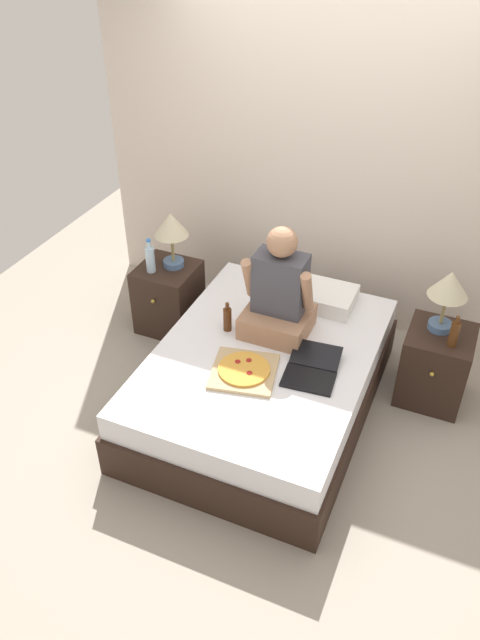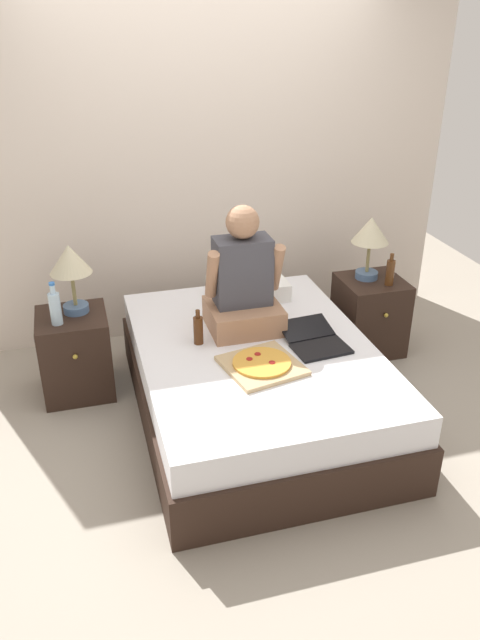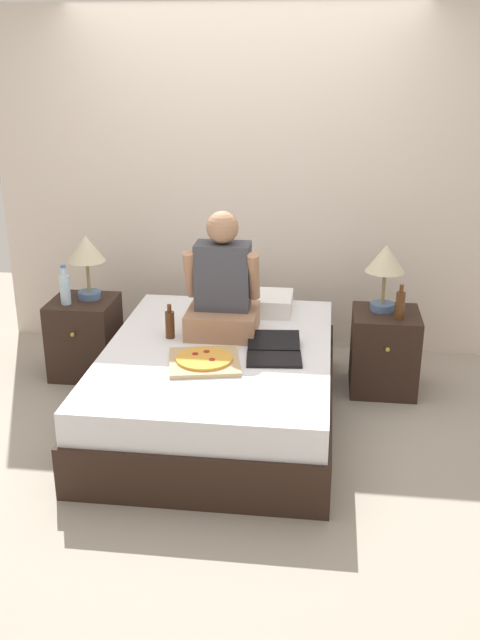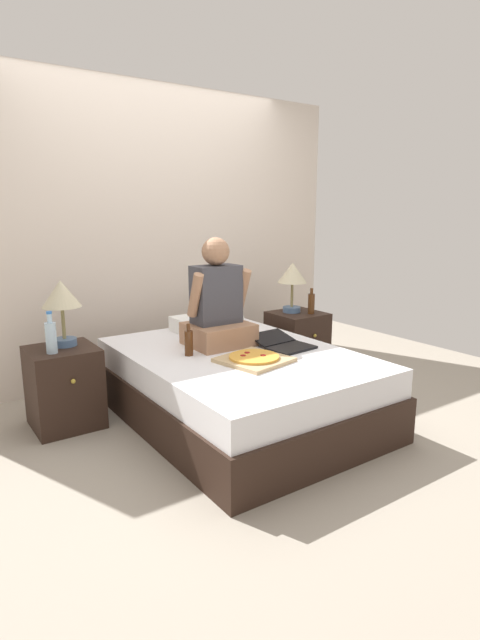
{
  "view_description": "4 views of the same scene",
  "coord_description": "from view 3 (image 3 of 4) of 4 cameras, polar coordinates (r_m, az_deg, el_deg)",
  "views": [
    {
      "loc": [
        1.11,
        -2.96,
        3.1
      ],
      "look_at": [
        -0.13,
        -0.11,
        0.79
      ],
      "focal_mm": 35.0,
      "sensor_mm": 36.0,
      "label": 1
    },
    {
      "loc": [
        -0.96,
        -3.08,
        2.32
      ],
      "look_at": [
        -0.15,
        -0.18,
        0.77
      ],
      "focal_mm": 35.0,
      "sensor_mm": 36.0,
      "label": 2
    },
    {
      "loc": [
        0.63,
        -3.94,
        2.18
      ],
      "look_at": [
        0.13,
        0.01,
        0.67
      ],
      "focal_mm": 40.0,
      "sensor_mm": 36.0,
      "label": 3
    },
    {
      "loc": [
        -1.88,
        -2.76,
        1.46
      ],
      "look_at": [
        -0.09,
        -0.16,
        0.76
      ],
      "focal_mm": 28.0,
      "sensor_mm": 36.0,
      "label": 4
    }
  ],
  "objects": [
    {
      "name": "water_bottle",
      "position": [
        4.99,
        -13.82,
        2.46
      ],
      "size": [
        0.07,
        0.07,
        0.28
      ],
      "color": "silver",
      "rests_on": "nightstand_left"
    },
    {
      "name": "nightstand_left",
      "position": [
        5.18,
        -12.29,
        -1.33
      ],
      "size": [
        0.44,
        0.47,
        0.55
      ],
      "color": "black",
      "rests_on": "ground"
    },
    {
      "name": "lamp_on_right_nightstand",
      "position": [
        4.76,
        11.56,
        4.47
      ],
      "size": [
        0.26,
        0.26,
        0.45
      ],
      "color": "#4C6B93",
      "rests_on": "nightstand_right"
    },
    {
      "name": "beer_bottle_on_bed",
      "position": [
        4.46,
        -5.63,
        -0.32
      ],
      "size": [
        0.06,
        0.06,
        0.22
      ],
      "color": "#4C2811",
      "rests_on": "bed"
    },
    {
      "name": "lamp_on_left_nightstand",
      "position": [
        5.02,
        -12.2,
        5.26
      ],
      "size": [
        0.26,
        0.26,
        0.45
      ],
      "color": "#4C6B93",
      "rests_on": "nightstand_left"
    },
    {
      "name": "nightstand_right",
      "position": [
        4.92,
        11.45,
        -2.46
      ],
      "size": [
        0.44,
        0.47,
        0.55
      ],
      "color": "black",
      "rests_on": "ground"
    },
    {
      "name": "laptop",
      "position": [
        4.21,
        2.73,
        -2.63
      ],
      "size": [
        0.35,
        0.44,
        0.07
      ],
      "color": "black",
      "rests_on": "bed"
    },
    {
      "name": "person_seated",
      "position": [
        4.47,
        -1.4,
        2.46
      ],
      "size": [
        0.47,
        0.4,
        0.78
      ],
      "color": "#A37556",
      "rests_on": "bed"
    },
    {
      "name": "wall_back",
      "position": [
        5.38,
        0.31,
        10.79
      ],
      "size": [
        3.73,
        0.12,
        2.5
      ],
      "primitive_type": "cube",
      "color": "beige",
      "rests_on": "ground"
    },
    {
      "name": "beer_bottle",
      "position": [
        4.7,
        12.69,
        1.2
      ],
      "size": [
        0.06,
        0.06,
        0.23
      ],
      "color": "#512D14",
      "rests_on": "nightstand_right"
    },
    {
      "name": "pizza_box",
      "position": [
        4.11,
        -2.87,
        -3.28
      ],
      "size": [
        0.47,
        0.47,
        0.05
      ],
      "color": "tan",
      "rests_on": "bed"
    },
    {
      "name": "pillow",
      "position": [
        4.92,
        1.14,
        1.42
      ],
      "size": [
        0.52,
        0.34,
        0.12
      ],
      "primitive_type": "cube",
      "color": "white",
      "rests_on": "bed"
    },
    {
      "name": "ground_plane",
      "position": [
        4.54,
        -1.72,
        -7.94
      ],
      "size": [
        5.73,
        5.73,
        0.0
      ],
      "primitive_type": "plane",
      "color": "#9E9384"
    },
    {
      "name": "bed",
      "position": [
        4.43,
        -1.75,
        -5.2
      ],
      "size": [
        1.4,
        1.93,
        0.49
      ],
      "color": "black",
      "rests_on": "ground"
    }
  ]
}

